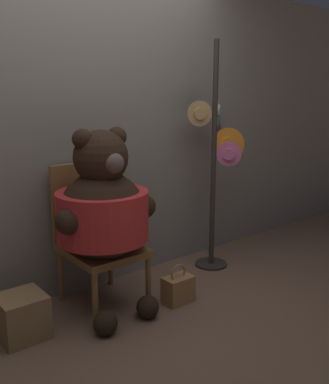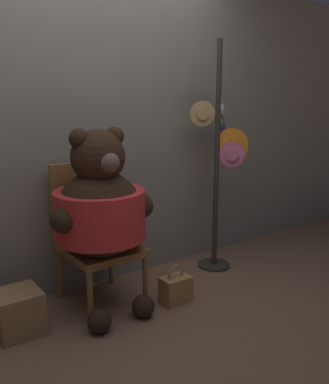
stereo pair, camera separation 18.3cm
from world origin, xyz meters
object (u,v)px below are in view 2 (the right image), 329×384
Objects in this scene: chair at (94,232)px; hat_display_rack at (220,154)px; handbag_on_ground at (176,289)px; teddy_bear at (100,209)px.

chair is 0.52× the size of hat_display_rack.
handbag_on_ground is at bearing -153.90° from hat_display_rack.
teddy_bear is at bearing 155.15° from handbag_on_ground.
hat_display_rack is at bearing -2.66° from chair.
teddy_bear reaches higher than handbag_on_ground.
hat_display_rack is at bearing 26.10° from handbag_on_ground.
chair is 1.26m from hat_display_rack.
handbag_on_ground is (0.47, -0.22, -0.63)m from teddy_bear.
teddy_bear is 0.67× the size of hat_display_rack.
handbag_on_ground is (0.43, -0.41, -0.40)m from chair.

